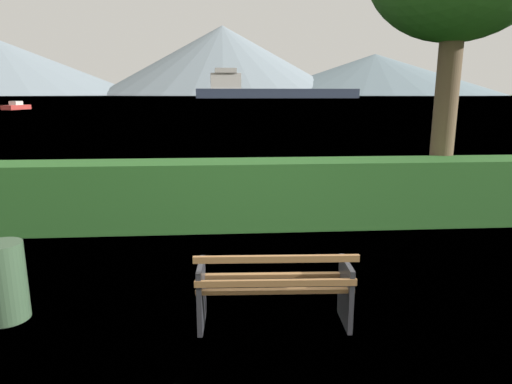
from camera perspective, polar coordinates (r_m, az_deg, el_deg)
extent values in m
plane|color=#4C6B33|center=(4.86, 2.27, -16.50)|extent=(1400.00, 1400.00, 0.00)
plane|color=#6B8EA3|center=(310.57, -4.21, 12.16)|extent=(620.00, 620.00, 0.00)
cube|color=olive|center=(4.48, 2.50, -12.67)|extent=(1.58, 0.13, 0.04)
cube|color=olive|center=(4.66, 2.32, -11.66)|extent=(1.58, 0.13, 0.04)
cube|color=olive|center=(4.83, 2.16, -10.72)|extent=(1.58, 0.13, 0.04)
cube|color=olive|center=(4.37, 2.58, -11.66)|extent=(1.58, 0.11, 0.06)
cube|color=olive|center=(4.22, 2.67, -8.63)|extent=(1.58, 0.11, 0.06)
cube|color=#2D2D33|center=(4.70, -7.07, -13.05)|extent=(0.07, 0.51, 0.68)
cube|color=#2D2D33|center=(4.80, 11.51, -12.65)|extent=(0.07, 0.51, 0.68)
cube|color=#285B23|center=(7.92, -0.51, -0.25)|extent=(11.81, 0.87, 1.20)
cylinder|color=brown|center=(9.31, 23.18, 8.68)|extent=(0.43, 0.43, 3.77)
cylinder|color=#385138|center=(5.44, -29.75, -10.03)|extent=(0.44, 0.44, 0.85)
cube|color=#2D384C|center=(225.33, 2.79, 12.60)|extent=(80.95, 15.53, 4.58)
cube|color=silver|center=(222.63, -3.95, 14.12)|extent=(14.95, 11.43, 7.33)
cube|color=beige|center=(222.81, -3.97, 15.35)|extent=(10.66, 12.44, 2.29)
cube|color=#B2332D|center=(75.63, -28.56, 9.59)|extent=(2.50, 4.99, 0.68)
cube|color=beige|center=(75.62, -28.61, 10.06)|extent=(1.44, 1.90, 0.57)
cone|color=gray|center=(581.19, -4.32, 16.55)|extent=(311.15, 311.15, 84.74)
cone|color=slate|center=(593.27, 15.01, 14.43)|extent=(306.54, 306.54, 50.41)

